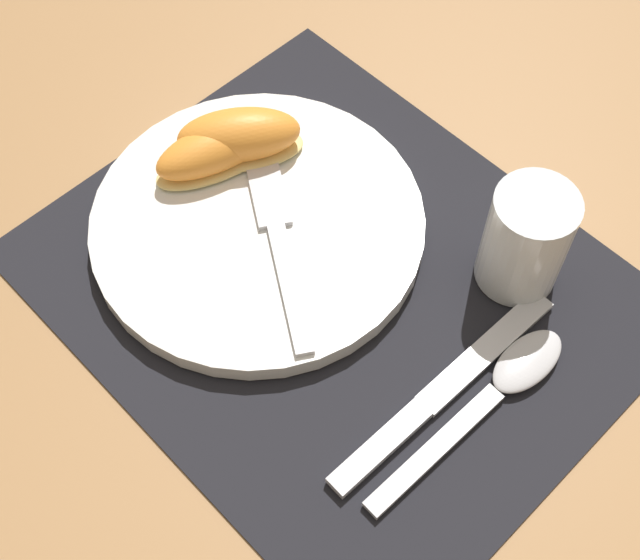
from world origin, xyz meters
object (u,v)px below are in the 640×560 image
at_px(plate, 258,224).
at_px(juice_glass, 524,244).
at_px(fork, 278,234).
at_px(citrus_wedge_1, 218,149).
at_px(spoon, 503,384).
at_px(citrus_wedge_0, 239,137).
at_px(knife, 440,393).

height_order(plate, juice_glass, juice_glass).
xyz_separation_m(plate, fork, (0.02, 0.00, 0.01)).
height_order(juice_glass, citrus_wedge_1, juice_glass).
distance_m(spoon, citrus_wedge_1, 0.29).
relative_size(plate, spoon, 1.36).
bearing_deg(spoon, citrus_wedge_1, -176.58).
xyz_separation_m(plate, citrus_wedge_0, (-0.06, 0.04, 0.03)).
bearing_deg(citrus_wedge_1, juice_glass, 23.00).
distance_m(spoon, citrus_wedge_0, 0.28).
relative_size(fork, citrus_wedge_1, 1.39).
relative_size(plate, fork, 1.59).
bearing_deg(citrus_wedge_0, citrus_wedge_1, -104.27).
bearing_deg(spoon, plate, -171.35).
relative_size(plate, knife, 1.20).
relative_size(juice_glass, citrus_wedge_1, 0.77).
relative_size(plate, citrus_wedge_1, 2.22).
bearing_deg(plate, spoon, 8.65).
xyz_separation_m(fork, citrus_wedge_1, (-0.09, 0.02, 0.01)).
bearing_deg(knife, fork, 178.86).
xyz_separation_m(plate, citrus_wedge_1, (-0.06, 0.02, 0.02)).
relative_size(plate, citrus_wedge_0, 2.34).
relative_size(spoon, fork, 1.17).
bearing_deg(citrus_wedge_1, plate, -14.74).
relative_size(juice_glass, citrus_wedge_0, 0.81).
distance_m(plate, juice_glass, 0.21).
xyz_separation_m(plate, spoon, (0.22, 0.03, -0.00)).
xyz_separation_m(knife, fork, (-0.17, 0.00, 0.02)).
bearing_deg(juice_glass, fork, -141.48).
bearing_deg(citrus_wedge_1, knife, -4.39).
relative_size(juice_glass, fork, 0.55).
bearing_deg(spoon, knife, -126.67).
distance_m(fork, citrus_wedge_1, 0.09).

